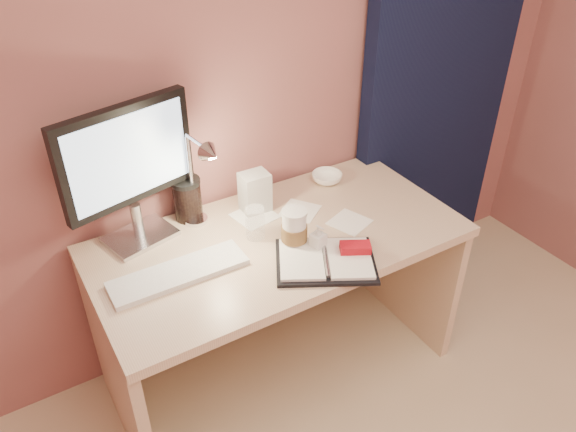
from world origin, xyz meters
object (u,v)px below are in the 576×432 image
desk (270,272)px  coffee_cup (294,230)px  dark_jar (188,201)px  planner (328,259)px  bowl (327,178)px  keyboard (179,273)px  clear_cup (255,223)px  product_box (255,192)px  lotion_bottle (318,238)px  desk_lamp (197,178)px  monitor (127,164)px

desk → coffee_cup: 0.34m
dark_jar → planner: bearing=-59.0°
planner → bowl: bearing=85.0°
keyboard → clear_cup: 0.34m
desk → dark_jar: 0.44m
planner → coffee_cup: size_ratio=2.79×
planner → bowl: 0.56m
product_box → lotion_bottle: bearing=-78.7°
bowl → desk_lamp: (-0.62, -0.08, 0.23)m
clear_cup → lotion_bottle: bearing=-51.3°
planner → product_box: 0.44m
keyboard → coffee_cup: size_ratio=3.09×
bowl → lotion_bottle: lotion_bottle is taller
product_box → desk: bearing=-95.0°
planner → product_box: product_box is taller
dark_jar → product_box: bearing=-19.1°
desk → planner: (0.07, -0.30, 0.24)m
coffee_cup → product_box: size_ratio=0.93×
clear_cup → desk_lamp: 0.27m
dark_jar → desk_lamp: 0.22m
monitor → dark_jar: monitor is taller
desk → keyboard: bearing=-167.5°
desk_lamp → monitor: bearing=146.8°
planner → desk: bearing=132.8°
keyboard → dark_jar: size_ratio=3.08×
planner → bowl: size_ratio=3.27×
planner → coffee_cup: (-0.05, 0.14, 0.06)m
lotion_bottle → dark_jar: dark_jar is taller
lotion_bottle → product_box: bearing=100.6°
coffee_cup → lotion_bottle: 0.09m
planner → lotion_bottle: bearing=113.7°
monitor → bowl: (0.84, -0.02, -0.30)m
desk → planner: planner is taller
monitor → planner: size_ratio=1.24×
clear_cup → product_box: 0.19m
desk → clear_cup: bearing=-159.5°
keyboard → planner: (0.48, -0.21, 0.00)m
planner → desk_lamp: desk_lamp is taller
bowl → clear_cup: bearing=-156.9°
clear_cup → bowl: 0.50m
lotion_bottle → monitor: bearing=142.7°
dark_jar → product_box: size_ratio=0.93×
desk → product_box: product_box is taller
coffee_cup → bowl: bearing=41.2°
coffee_cup → bowl: size_ratio=1.17×
monitor → keyboard: 0.42m
clear_cup → dark_jar: (-0.16, 0.25, 0.01)m
planner → lotion_bottle: size_ratio=4.00×
clear_cup → monitor: bearing=150.6°
clear_cup → dark_jar: size_ratio=0.81×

